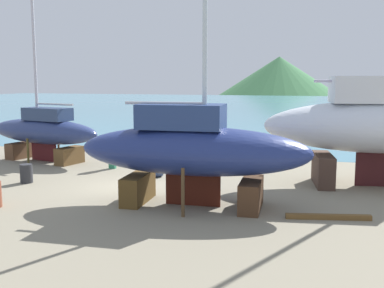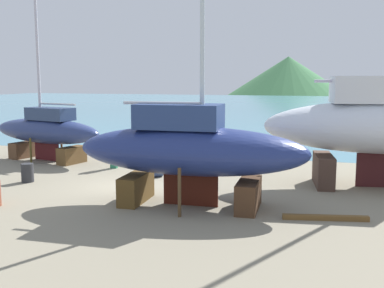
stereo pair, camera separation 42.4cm
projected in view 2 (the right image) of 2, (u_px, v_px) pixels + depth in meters
name	position (u px, v px, depth m)	size (l,w,h in m)	color
ground_plane	(100.00, 201.00, 17.31)	(44.24, 44.24, 0.00)	gray
sea_water	(279.00, 107.00, 74.63)	(164.81, 98.86, 0.01)	teal
headland_hill	(288.00, 89.00, 194.13)	(85.60, 85.60, 27.36)	#3D7646
sailboat_mid_port	(46.00, 130.00, 25.65)	(7.84, 3.70, 12.18)	brown
sailboat_small_center	(190.00, 149.00, 16.45)	(8.51, 3.03, 13.99)	#482E1D
worker	(114.00, 150.00, 23.53)	(0.45, 0.26, 1.77)	#2D7855
barrel_tipped_center	(154.00, 171.00, 21.45)	(0.56, 0.56, 0.83)	navy
barrel_tar_black	(27.00, 173.00, 20.45)	(0.54, 0.54, 0.83)	#2B2C30
timber_short_skew	(325.00, 218.00, 14.96)	(2.76, 0.20, 0.17)	brown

